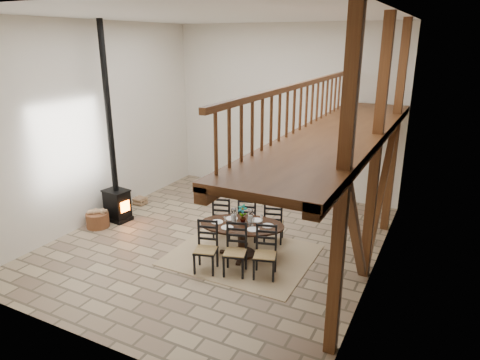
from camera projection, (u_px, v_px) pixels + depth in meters
The scene contains 7 objects.
ground at pixel (219, 241), 10.13m from camera, with size 8.00×8.00×0.00m, color tan.
room_shell at pixel (268, 118), 8.68m from camera, with size 7.02×8.02×5.01m.
rug at pixel (242, 255), 9.44m from camera, with size 3.00×2.50×0.02m, color #9E8766.
dining_table at pixel (242, 239), 9.31m from camera, with size 2.16×2.42×1.18m.
wood_stove at pixel (115, 179), 10.95m from camera, with size 0.70×0.58×5.00m.
log_basket at pixel (98, 219), 10.82m from camera, with size 0.57×0.57×0.47m.
log_stack at pixel (140, 201), 12.33m from camera, with size 0.33×0.34×0.21m.
Camera 1 is at (4.60, -7.96, 4.53)m, focal length 32.00 mm.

